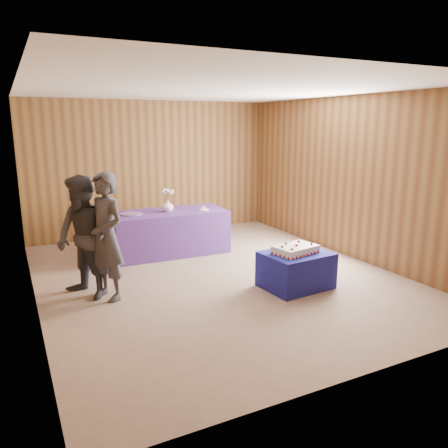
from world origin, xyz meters
TOP-DOWN VIEW (x-y plane):
  - ground at (0.00, 0.00)m, footprint 6.00×6.00m
  - room_shell at (0.00, 0.00)m, footprint 5.04×6.04m
  - cake_table at (0.80, -0.90)m, footprint 0.96×0.78m
  - serving_table at (-0.22, 1.48)m, footprint 2.03×0.96m
  - sheet_cake at (0.78, -0.90)m, footprint 0.67×0.52m
  - vase at (-0.23, 1.47)m, footprint 0.24×0.24m
  - flower_spray at (-0.23, 1.47)m, footprint 0.23×0.22m
  - platter at (-0.86, 1.51)m, footprint 0.45×0.45m
  - plate at (0.39, 1.32)m, footprint 0.25×0.25m
  - cake_slice at (0.39, 1.32)m, footprint 0.08×0.08m
  - knife at (0.45, 1.16)m, footprint 0.25×0.11m
  - guest_left at (-1.62, -0.13)m, footprint 0.60×0.71m
  - guest_right at (-1.87, 0.04)m, footprint 0.91×0.98m

SIDE VIEW (x-z plane):
  - ground at x=0.00m, z-range 0.00..0.00m
  - cake_table at x=0.80m, z-range 0.00..0.50m
  - serving_table at x=-0.22m, z-range 0.00..0.75m
  - sheet_cake at x=0.78m, z-range 0.48..0.62m
  - knife at x=0.45m, z-range 0.75..0.75m
  - plate at x=0.39m, z-range 0.75..0.76m
  - platter at x=-0.86m, z-range 0.75..0.77m
  - cake_slice at x=0.39m, z-range 0.75..0.83m
  - guest_right at x=-1.87m, z-range 0.00..1.61m
  - guest_left at x=-1.62m, z-range 0.00..1.66m
  - vase at x=-0.23m, z-range 0.75..0.95m
  - flower_spray at x=-0.23m, z-range 1.01..1.19m
  - room_shell at x=0.00m, z-range 0.44..3.16m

